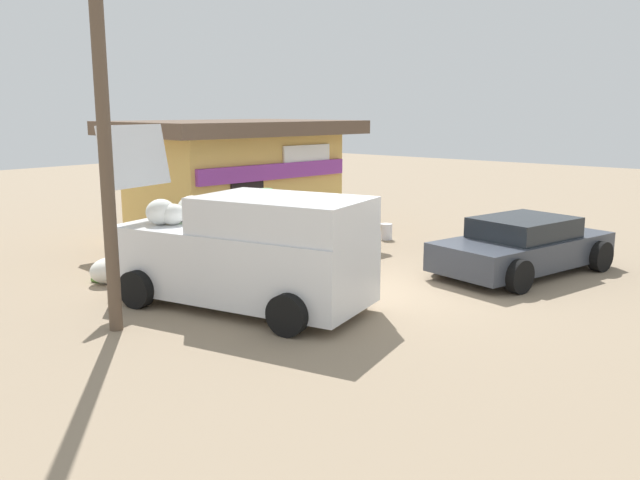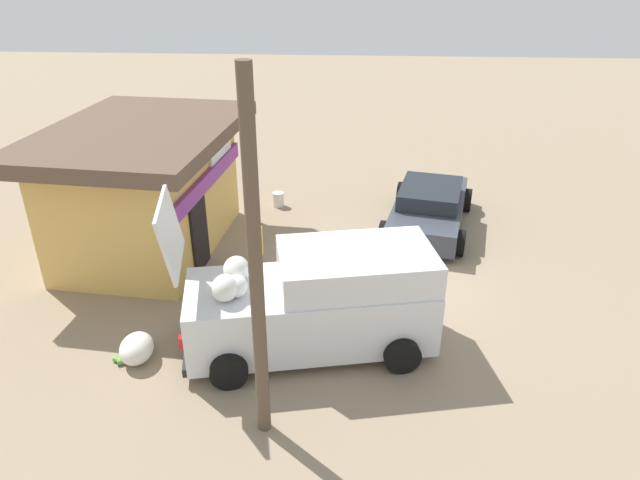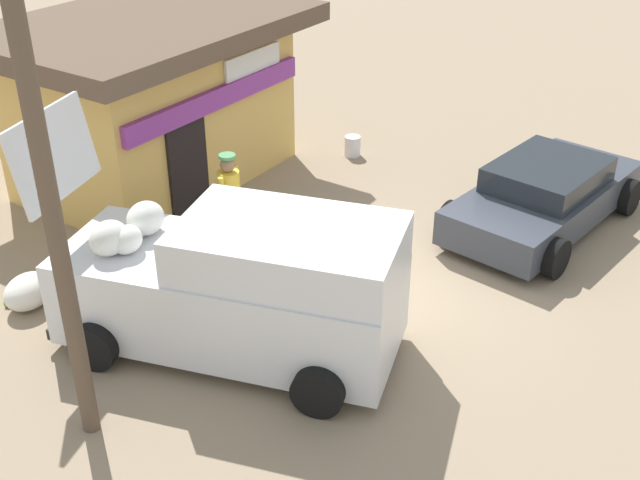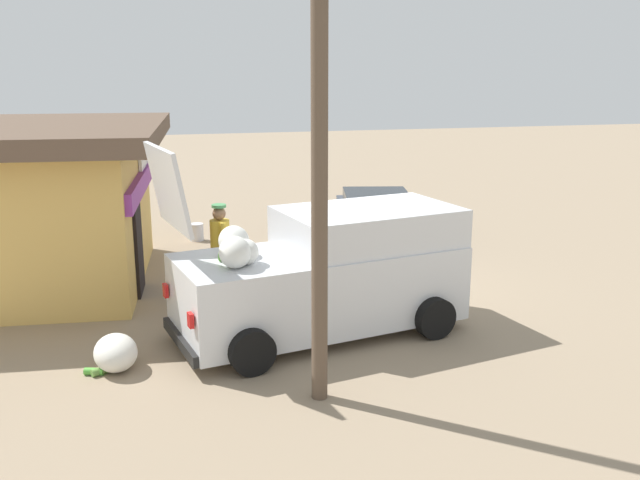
{
  "view_description": "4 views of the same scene",
  "coord_description": "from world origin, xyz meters",
  "px_view_note": "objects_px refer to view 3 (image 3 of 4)",
  "views": [
    {
      "loc": [
        -9.89,
        -6.83,
        3.3
      ],
      "look_at": [
        -1.03,
        0.66,
        0.99
      ],
      "focal_mm": 36.93,
      "sensor_mm": 36.0,
      "label": 1
    },
    {
      "loc": [
        -11.14,
        0.43,
        6.61
      ],
      "look_at": [
        -0.47,
        1.13,
        1.17
      ],
      "focal_mm": 32.36,
      "sensor_mm": 36.0,
      "label": 2
    },
    {
      "loc": [
        -9.42,
        -3.96,
        6.46
      ],
      "look_at": [
        -0.69,
        0.83,
        0.81
      ],
      "focal_mm": 44.72,
      "sensor_mm": 36.0,
      "label": 3
    },
    {
      "loc": [
        -12.38,
        3.65,
        4.09
      ],
      "look_at": [
        -0.68,
        0.73,
        1.03
      ],
      "focal_mm": 39.07,
      "sensor_mm": 36.0,
      "label": 4
    }
  ],
  "objects_px": {
    "customer_bending": "(167,247)",
    "paint_bucket": "(353,146)",
    "delivery_van": "(238,285)",
    "storefront_bar": "(153,97)",
    "unloaded_banana_pile": "(29,292)",
    "parked_sedan": "(545,195)",
    "vendor_standing": "(230,199)"
  },
  "relations": [
    {
      "from": "storefront_bar",
      "to": "vendor_standing",
      "type": "relative_size",
      "value": 3.42
    },
    {
      "from": "storefront_bar",
      "to": "parked_sedan",
      "type": "bearing_deg",
      "value": -76.89
    },
    {
      "from": "customer_bending",
      "to": "unloaded_banana_pile",
      "type": "xyz_separation_m",
      "value": [
        -1.16,
        1.64,
        -0.6
      ]
    },
    {
      "from": "customer_bending",
      "to": "unloaded_banana_pile",
      "type": "bearing_deg",
      "value": 125.21
    },
    {
      "from": "parked_sedan",
      "to": "customer_bending",
      "type": "height_order",
      "value": "customer_bending"
    },
    {
      "from": "parked_sedan",
      "to": "paint_bucket",
      "type": "distance_m",
      "value": 4.28
    },
    {
      "from": "storefront_bar",
      "to": "paint_bucket",
      "type": "height_order",
      "value": "storefront_bar"
    },
    {
      "from": "vendor_standing",
      "to": "customer_bending",
      "type": "bearing_deg",
      "value": 176.19
    },
    {
      "from": "unloaded_banana_pile",
      "to": "paint_bucket",
      "type": "relative_size",
      "value": 2.14
    },
    {
      "from": "customer_bending",
      "to": "storefront_bar",
      "type": "bearing_deg",
      "value": 40.81
    },
    {
      "from": "customer_bending",
      "to": "paint_bucket",
      "type": "distance_m",
      "value": 5.9
    },
    {
      "from": "delivery_van",
      "to": "customer_bending",
      "type": "relative_size",
      "value": 3.62
    },
    {
      "from": "delivery_van",
      "to": "paint_bucket",
      "type": "xyz_separation_m",
      "value": [
        6.37,
        1.57,
        -0.76
      ]
    },
    {
      "from": "unloaded_banana_pile",
      "to": "paint_bucket",
      "type": "xyz_separation_m",
      "value": [
        7.03,
        -1.62,
        -0.04
      ]
    },
    {
      "from": "customer_bending",
      "to": "paint_bucket",
      "type": "bearing_deg",
      "value": 0.19
    },
    {
      "from": "delivery_van",
      "to": "vendor_standing",
      "type": "height_order",
      "value": "delivery_van"
    },
    {
      "from": "parked_sedan",
      "to": "unloaded_banana_pile",
      "type": "relative_size",
      "value": 4.91
    },
    {
      "from": "storefront_bar",
      "to": "parked_sedan",
      "type": "distance_m",
      "value": 7.12
    },
    {
      "from": "delivery_van",
      "to": "paint_bucket",
      "type": "bearing_deg",
      "value": 13.82
    },
    {
      "from": "customer_bending",
      "to": "paint_bucket",
      "type": "relative_size",
      "value": 3.26
    },
    {
      "from": "storefront_bar",
      "to": "customer_bending",
      "type": "relative_size",
      "value": 4.43
    },
    {
      "from": "vendor_standing",
      "to": "unloaded_banana_pile",
      "type": "xyz_separation_m",
      "value": [
        -2.58,
        1.73,
        -0.76
      ]
    },
    {
      "from": "storefront_bar",
      "to": "unloaded_banana_pile",
      "type": "bearing_deg",
      "value": -165.62
    },
    {
      "from": "delivery_van",
      "to": "paint_bucket",
      "type": "distance_m",
      "value": 6.6
    },
    {
      "from": "delivery_van",
      "to": "parked_sedan",
      "type": "xyz_separation_m",
      "value": [
        5.28,
        -2.56,
        -0.41
      ]
    },
    {
      "from": "paint_bucket",
      "to": "unloaded_banana_pile",
      "type": "bearing_deg",
      "value": 167.02
    },
    {
      "from": "delivery_van",
      "to": "customer_bending",
      "type": "xyz_separation_m",
      "value": [
        0.5,
        1.55,
        -0.13
      ]
    },
    {
      "from": "storefront_bar",
      "to": "unloaded_banana_pile",
      "type": "distance_m",
      "value": 4.68
    },
    {
      "from": "delivery_van",
      "to": "unloaded_banana_pile",
      "type": "distance_m",
      "value": 3.33
    },
    {
      "from": "parked_sedan",
      "to": "vendor_standing",
      "type": "bearing_deg",
      "value": 129.93
    },
    {
      "from": "vendor_standing",
      "to": "parked_sedan",
      "type": "bearing_deg",
      "value": -50.07
    },
    {
      "from": "storefront_bar",
      "to": "paint_bucket",
      "type": "xyz_separation_m",
      "value": [
        2.68,
        -2.73,
        -1.39
      ]
    }
  ]
}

